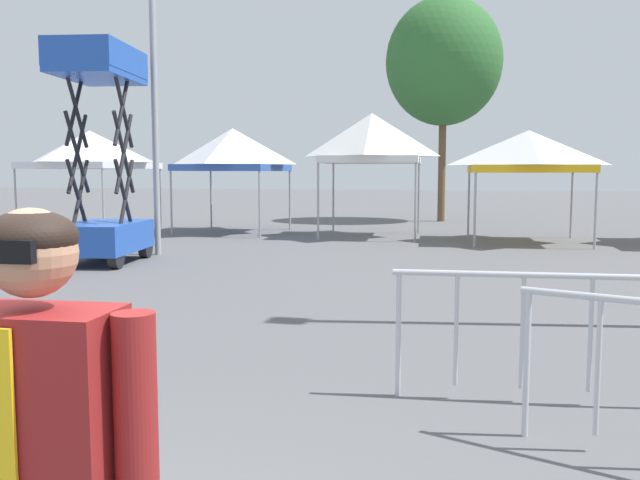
# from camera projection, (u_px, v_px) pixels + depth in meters

# --- Properties ---
(canopy_tent_behind_right) EXTENTS (3.55, 3.55, 3.20)m
(canopy_tent_behind_right) POSITION_uv_depth(u_px,v_px,m) (90.00, 150.00, 21.38)
(canopy_tent_behind_right) COLOR #9E9EA3
(canopy_tent_behind_right) RESTS_ON ground
(canopy_tent_far_left) EXTENTS (3.03, 3.03, 3.23)m
(canopy_tent_far_left) POSITION_uv_depth(u_px,v_px,m) (233.00, 150.00, 20.72)
(canopy_tent_far_left) COLOR #9E9EA3
(canopy_tent_far_left) RESTS_ON ground
(canopy_tent_right_of_center) EXTENTS (2.96, 2.96, 3.57)m
(canopy_tent_right_of_center) POSITION_uv_depth(u_px,v_px,m) (372.00, 138.00, 19.32)
(canopy_tent_right_of_center) COLOR #9E9EA3
(canopy_tent_right_of_center) RESTS_ON ground
(canopy_tent_far_right) EXTENTS (3.23, 3.23, 2.98)m
(canopy_tent_far_right) POSITION_uv_depth(u_px,v_px,m) (528.00, 152.00, 17.75)
(canopy_tent_far_right) COLOR #9E9EA3
(canopy_tent_far_right) RESTS_ON ground
(scissor_lift) EXTENTS (1.76, 2.50, 4.41)m
(scissor_lift) POSITION_uv_depth(u_px,v_px,m) (102.00, 200.00, 13.78)
(scissor_lift) COLOR black
(scissor_lift) RESTS_ON ground
(light_pole_near_lift) EXTENTS (0.36, 0.36, 9.86)m
(light_pole_near_lift) POSITION_uv_depth(u_px,v_px,m) (152.00, 7.00, 14.73)
(light_pole_near_lift) COLOR #9E9EA3
(light_pole_near_lift) RESTS_ON ground
(tree_behind_tents_left) EXTENTS (4.35, 4.35, 8.42)m
(tree_behind_tents_left) POSITION_uv_depth(u_px,v_px,m) (444.00, 62.00, 25.17)
(tree_behind_tents_left) COLOR brown
(tree_behind_tents_left) RESTS_ON ground
(crowd_barrier_by_lift) EXTENTS (2.10, 0.22, 1.08)m
(crowd_barrier_by_lift) POSITION_uv_depth(u_px,v_px,m) (523.00, 311.00, 5.39)
(crowd_barrier_by_lift) COLOR #B7BABF
(crowd_barrier_by_lift) RESTS_ON ground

